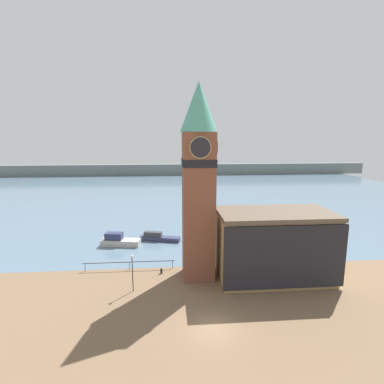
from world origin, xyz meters
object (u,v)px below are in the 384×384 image
at_px(boat_near, 158,237).
at_px(lamp_post, 132,266).
at_px(pier_building, 274,245).
at_px(clock_tower, 199,178).
at_px(boat_far, 119,241).
at_px(mooring_bollard_near, 161,271).

distance_m(boat_near, lamp_post, 17.14).
relative_size(pier_building, boat_near, 2.02).
distance_m(clock_tower, pier_building, 12.55).
distance_m(clock_tower, lamp_post, 12.80).
xyz_separation_m(clock_tower, boat_far, (-11.72, 11.94, -11.84)).
bearing_deg(mooring_bollard_near, boat_near, 93.43).
relative_size(pier_building, boat_far, 2.17).
height_order(boat_near, lamp_post, lamp_post).
height_order(clock_tower, boat_near, clock_tower).
bearing_deg(clock_tower, mooring_bollard_near, 167.06).
height_order(boat_far, mooring_bollard_near, boat_far).
relative_size(boat_near, mooring_bollard_near, 9.93).
height_order(pier_building, boat_far, pier_building).
bearing_deg(boat_near, boat_far, -150.64).
relative_size(clock_tower, lamp_post, 5.47).
relative_size(boat_far, mooring_bollard_near, 9.22).
height_order(clock_tower, pier_building, clock_tower).
height_order(clock_tower, mooring_bollard_near, clock_tower).
bearing_deg(mooring_bollard_near, clock_tower, -12.94).
bearing_deg(mooring_bollard_near, boat_far, 122.96).
distance_m(clock_tower, boat_near, 18.99).
bearing_deg(boat_near, lamp_post, -83.81).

